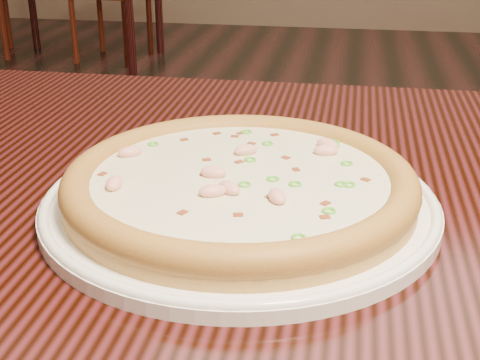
# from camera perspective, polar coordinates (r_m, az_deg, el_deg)

# --- Properties ---
(hero_table) EXTENTS (1.20, 0.80, 0.75)m
(hero_table) POSITION_cam_1_polar(r_m,az_deg,el_deg) (0.70, 10.55, -8.76)
(hero_table) COLOR black
(hero_table) RESTS_ON ground
(plate) EXTENTS (0.36, 0.36, 0.02)m
(plate) POSITION_cam_1_polar(r_m,az_deg,el_deg) (0.61, 0.00, -1.83)
(plate) COLOR white
(plate) RESTS_ON hero_table
(pizza) EXTENTS (0.32, 0.32, 0.03)m
(pizza) POSITION_cam_1_polar(r_m,az_deg,el_deg) (0.60, 0.00, -0.25)
(pizza) COLOR #BA9144
(pizza) RESTS_ON plate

